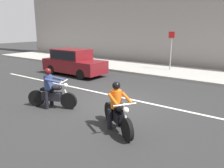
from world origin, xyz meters
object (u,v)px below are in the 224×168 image
motorcycle_with_rider_denim_blue (51,92)px  motorcycle_with_rider_orange_stripe (117,111)px  parked_sedan_maroon (73,62)px  street_sign_post (171,47)px

motorcycle_with_rider_denim_blue → motorcycle_with_rider_orange_stripe: (3.27, -0.11, -0.03)m
parked_sedan_maroon → motorcycle_with_rider_orange_stripe: bearing=-35.5°
motorcycle_with_rider_orange_stripe → street_sign_post: 10.57m
motorcycle_with_rider_orange_stripe → parked_sedan_maroon: (-7.31, 5.22, 0.25)m
motorcycle_with_rider_denim_blue → parked_sedan_maroon: size_ratio=0.44×
parked_sedan_maroon → street_sign_post: bearing=46.1°
motorcycle_with_rider_orange_stripe → parked_sedan_maroon: bearing=144.5°
motorcycle_with_rider_orange_stripe → motorcycle_with_rider_denim_blue: bearing=178.1°
motorcycle_with_rider_orange_stripe → parked_sedan_maroon: 8.99m
street_sign_post → motorcycle_with_rider_orange_stripe: bearing=-76.1°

